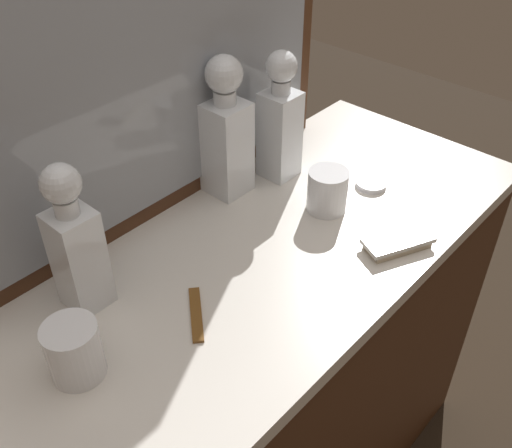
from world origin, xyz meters
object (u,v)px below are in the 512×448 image
at_px(crystal_decanter_rear, 226,140).
at_px(porcelain_dish, 371,184).
at_px(tortoiseshell_comb, 196,314).
at_px(silver_brush_left, 398,243).
at_px(crystal_decanter_center, 280,127).
at_px(crystal_tumbler_far_right, 75,352).
at_px(crystal_tumbler_front, 327,192).
at_px(crystal_decanter_front, 77,252).

bearing_deg(crystal_decanter_rear, porcelain_dish, -46.20).
bearing_deg(tortoiseshell_comb, silver_brush_left, -22.68).
height_order(crystal_decanter_center, crystal_tumbler_far_right, crystal_decanter_center).
relative_size(crystal_decanter_rear, porcelain_dish, 4.50).
height_order(porcelain_dish, tortoiseshell_comb, porcelain_dish).
xyz_separation_m(crystal_tumbler_front, porcelain_dish, (0.14, -0.03, -0.04)).
relative_size(crystal_decanter_front, crystal_decanter_center, 0.96).
distance_m(porcelain_dish, tortoiseshell_comb, 0.56).
bearing_deg(crystal_tumbler_front, silver_brush_left, -93.46).
bearing_deg(tortoiseshell_comb, crystal_tumbler_front, 2.71).
bearing_deg(crystal_decanter_center, crystal_decanter_rear, 160.62).
distance_m(crystal_decanter_front, silver_brush_left, 0.62).
bearing_deg(porcelain_dish, crystal_decanter_center, 117.65).
relative_size(silver_brush_left, porcelain_dish, 2.18).
bearing_deg(silver_brush_left, crystal_tumbler_front, 86.54).
height_order(crystal_decanter_front, crystal_decanter_rear, crystal_decanter_rear).
distance_m(crystal_decanter_front, porcelain_dish, 0.70).
distance_m(silver_brush_left, porcelain_dish, 0.22).
xyz_separation_m(crystal_decanter_front, crystal_decanter_center, (0.56, 0.02, 0.01)).
distance_m(crystal_decanter_rear, crystal_tumbler_front, 0.25).
relative_size(crystal_decanter_rear, crystal_tumbler_far_right, 3.14).
bearing_deg(crystal_decanter_front, crystal_tumbler_front, -16.48).
relative_size(crystal_decanter_rear, silver_brush_left, 2.06).
distance_m(crystal_decanter_center, crystal_tumbler_front, 0.19).
distance_m(crystal_tumbler_far_right, crystal_tumbler_front, 0.63).
distance_m(crystal_decanter_front, crystal_decanter_rear, 0.44).
bearing_deg(tortoiseshell_comb, crystal_decanter_front, 121.37).
bearing_deg(crystal_decanter_front, silver_brush_left, -33.91).
height_order(crystal_tumbler_front, tortoiseshell_comb, crystal_tumbler_front).
relative_size(crystal_decanter_center, porcelain_dish, 4.27).
bearing_deg(tortoiseshell_comb, porcelain_dish, -0.67).
bearing_deg(crystal_tumbler_front, porcelain_dish, -10.49).
height_order(crystal_decanter_rear, crystal_tumbler_far_right, crystal_decanter_rear).
relative_size(crystal_tumbler_front, porcelain_dish, 1.33).
xyz_separation_m(crystal_decanter_rear, porcelain_dish, (0.23, -0.24, -0.12)).
bearing_deg(crystal_tumbler_far_right, tortoiseshell_comb, -13.58).
bearing_deg(crystal_decanter_front, crystal_tumbler_far_right, -130.80).
relative_size(crystal_decanter_center, crystal_decanter_rear, 0.95).
xyz_separation_m(crystal_tumbler_far_right, silver_brush_left, (0.62, -0.22, -0.03)).
relative_size(crystal_tumbler_front, tortoiseshell_comb, 0.84).
height_order(crystal_decanter_front, silver_brush_left, crystal_decanter_front).
bearing_deg(crystal_tumbler_far_right, silver_brush_left, -19.66).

